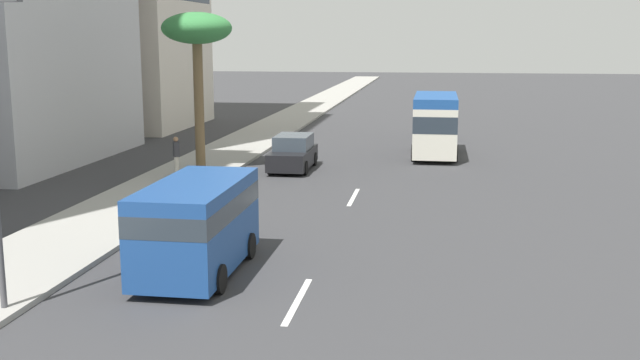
# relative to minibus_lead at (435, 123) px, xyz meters

# --- Properties ---
(ground_plane) EXTENTS (198.00, 198.00, 0.00)m
(ground_plane) POSITION_rel_minibus_lead_xyz_m (-2.26, 3.02, -1.73)
(ground_plane) COLOR #38383A
(sidewalk_right) EXTENTS (162.00, 3.75, 0.15)m
(sidewalk_right) POSITION_rel_minibus_lead_xyz_m (-2.26, 10.81, -1.66)
(sidewalk_right) COLOR #9E9B93
(sidewalk_right) RESTS_ON ground_plane
(lane_stripe_mid) EXTENTS (3.20, 0.16, 0.01)m
(lane_stripe_mid) POSITION_rel_minibus_lead_xyz_m (-22.68, 3.02, -1.72)
(lane_stripe_mid) COLOR silver
(lane_stripe_mid) RESTS_ON ground_plane
(lane_stripe_far) EXTENTS (3.20, 0.16, 0.01)m
(lane_stripe_far) POSITION_rel_minibus_lead_xyz_m (-10.89, 3.02, -1.72)
(lane_stripe_far) COLOR silver
(lane_stripe_far) RESTS_ON ground_plane
(minibus_lead) EXTENTS (6.15, 2.28, 3.17)m
(minibus_lead) POSITION_rel_minibus_lead_xyz_m (0.00, 0.00, 0.00)
(minibus_lead) COLOR silver
(minibus_lead) RESTS_ON ground_plane
(car_second) EXTENTS (4.02, 1.88, 1.70)m
(car_second) POSITION_rel_minibus_lead_xyz_m (7.28, -0.02, -0.93)
(car_second) COLOR white
(car_second) RESTS_ON ground_plane
(van_third) EXTENTS (4.94, 2.22, 2.41)m
(van_third) POSITION_rel_minibus_lead_xyz_m (-20.95, 5.99, -0.35)
(van_third) COLOR #1E478C
(van_third) RESTS_ON ground_plane
(car_fourth) EXTENTS (4.16, 1.79, 1.61)m
(car_fourth) POSITION_rel_minibus_lead_xyz_m (-5.10, 6.51, -0.97)
(car_fourth) COLOR black
(car_fourth) RESTS_ON ground_plane
(pedestrian_near_lamp) EXTENTS (0.39, 0.36, 1.69)m
(pedestrian_near_lamp) POSITION_rel_minibus_lead_xyz_m (-8.12, 11.11, -0.65)
(pedestrian_near_lamp) COLOR beige
(pedestrian_near_lamp) RESTS_ON sidewalk_right
(palm_tree) EXTENTS (3.17, 3.17, 7.05)m
(palm_tree) POSITION_rel_minibus_lead_xyz_m (-5.97, 10.71, 4.50)
(palm_tree) COLOR brown
(palm_tree) RESTS_ON sidewalk_right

